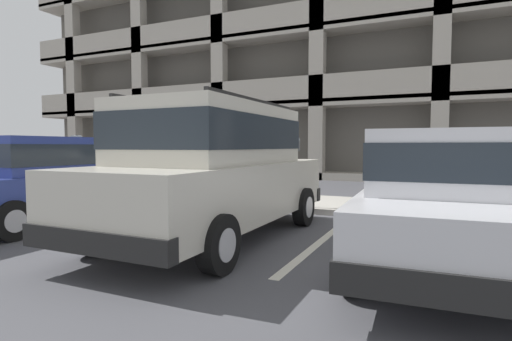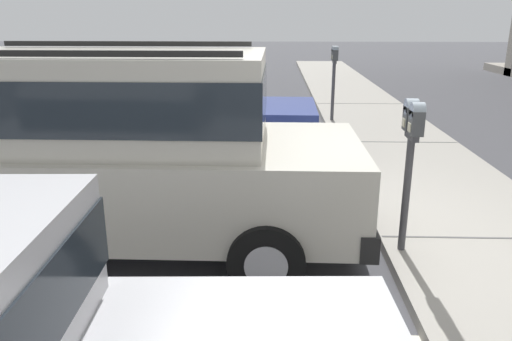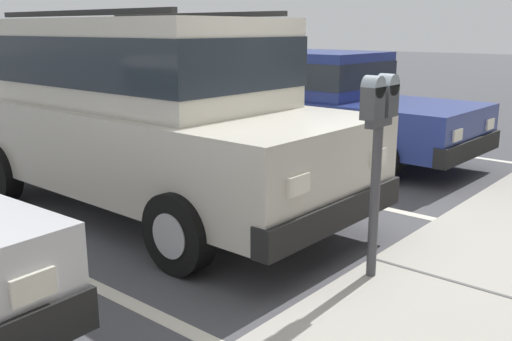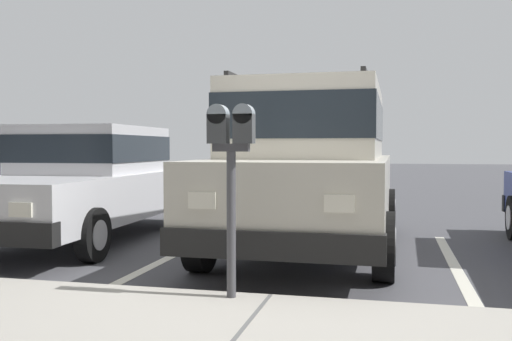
{
  "view_description": "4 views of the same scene",
  "coord_description": "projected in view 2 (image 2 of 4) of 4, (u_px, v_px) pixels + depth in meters",
  "views": [
    {
      "loc": [
        3.06,
        -7.55,
        1.38
      ],
      "look_at": [
        -0.17,
        -0.44,
        0.9
      ],
      "focal_mm": 28.0,
      "sensor_mm": 36.0,
      "label": 1
    },
    {
      "loc": [
        4.73,
        -0.91,
        2.31
      ],
      "look_at": [
        0.51,
        -1.06,
        0.98
      ],
      "focal_mm": 35.0,
      "sensor_mm": 36.0,
      "label": 2
    },
    {
      "loc": [
        3.78,
        2.2,
        1.88
      ],
      "look_at": [
        0.48,
        -0.58,
        0.8
      ],
      "focal_mm": 40.0,
      "sensor_mm": 36.0,
      "label": 3
    },
    {
      "loc": [
        -0.89,
        4.46,
        1.25
      ],
      "look_at": [
        0.29,
        -0.51,
        1.05
      ],
      "focal_mm": 40.0,
      "sensor_mm": 36.0,
      "label": 4
    }
  ],
  "objects": [
    {
      "name": "ground_plane",
      "position": [
        359.0,
        251.0,
        5.19
      ],
      "size": [
        80.0,
        80.0,
        0.1
      ],
      "color": "#4C4C51"
    },
    {
      "name": "sidewalk",
      "position": [
        487.0,
        243.0,
        5.11
      ],
      "size": [
        40.0,
        2.2,
        0.12
      ],
      "color": "#ADA89E",
      "rests_on": "ground_plane"
    },
    {
      "name": "parking_stall_lines",
      "position": [
        206.0,
        336.0,
        3.74
      ],
      "size": [
        12.56,
        4.8,
        0.01
      ],
      "color": "silver",
      "rests_on": "ground_plane"
    },
    {
      "name": "silver_suv",
      "position": [
        117.0,
        145.0,
        4.87
      ],
      "size": [
        2.04,
        4.79,
        2.03
      ],
      "rotation": [
        0.0,
        0.0,
        -0.01
      ],
      "color": "beige",
      "rests_on": "ground_plane"
    },
    {
      "name": "red_sedan",
      "position": [
        174.0,
        109.0,
        8.19
      ],
      "size": [
        1.91,
        4.52,
        1.54
      ],
      "rotation": [
        0.0,
        0.0,
        -0.02
      ],
      "color": "navy",
      "rests_on": "ground_plane"
    },
    {
      "name": "parking_meter_near",
      "position": [
        411.0,
        141.0,
        4.54
      ],
      "size": [
        0.35,
        0.12,
        1.46
      ],
      "color": "#47474C",
      "rests_on": "sidewalk"
    },
    {
      "name": "parking_meter_far",
      "position": [
        334.0,
        65.0,
        10.44
      ],
      "size": [
        0.35,
        0.12,
        1.55
      ],
      "color": "#47474C",
      "rests_on": "sidewalk"
    }
  ]
}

